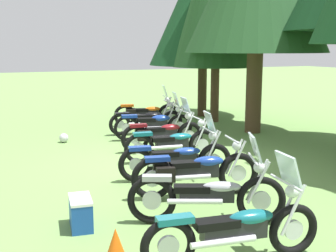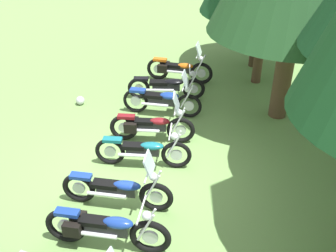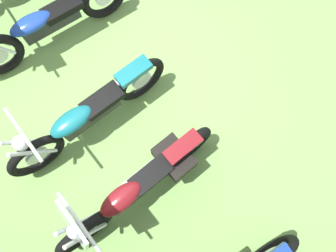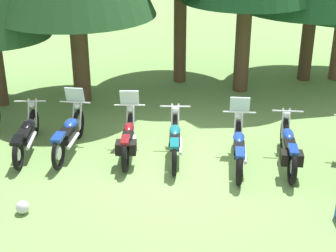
{
  "view_description": "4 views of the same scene",
  "coord_description": "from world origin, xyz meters",
  "px_view_note": "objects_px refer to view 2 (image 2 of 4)",
  "views": [
    {
      "loc": [
        8.98,
        -4.04,
        2.64
      ],
      "look_at": [
        0.43,
        -0.17,
        0.95
      ],
      "focal_mm": 46.8,
      "sensor_mm": 36.0,
      "label": 1
    },
    {
      "loc": [
        7.51,
        0.36,
        5.79
      ],
      "look_at": [
        -0.6,
        0.76,
        0.75
      ],
      "focal_mm": 42.74,
      "sensor_mm": 36.0,
      "label": 2
    },
    {
      "loc": [
        -1.58,
        0.39,
        3.91
      ],
      "look_at": [
        -0.95,
        -0.29,
        0.86
      ],
      "focal_mm": 32.73,
      "sensor_mm": 36.0,
      "label": 3
    },
    {
      "loc": [
        -1.41,
        -10.18,
        5.51
      ],
      "look_at": [
        -0.16,
        0.71,
        0.53
      ],
      "focal_mm": 55.22,
      "sensor_mm": 36.0,
      "label": 4
    }
  ],
  "objects_px": {
    "motorcycle_1": "(167,86)",
    "motorcycle_4": "(144,150)",
    "motorcycle_6": "(105,228)",
    "motorcycle_2": "(163,100)",
    "motorcycle_0": "(179,69)",
    "motorcycle_5": "(118,189)",
    "motorcycle_3": "(151,126)",
    "dropped_helmet": "(80,100)"
  },
  "relations": [
    {
      "from": "motorcycle_1",
      "to": "motorcycle_5",
      "type": "xyz_separation_m",
      "value": [
        4.7,
        -1.2,
        0.01
      ]
    },
    {
      "from": "motorcycle_3",
      "to": "motorcycle_4",
      "type": "height_order",
      "value": "motorcycle_3"
    },
    {
      "from": "motorcycle_3",
      "to": "dropped_helmet",
      "type": "relative_size",
      "value": 8.44
    },
    {
      "from": "motorcycle_3",
      "to": "dropped_helmet",
      "type": "bearing_deg",
      "value": 142.83
    },
    {
      "from": "motorcycle_3",
      "to": "motorcycle_5",
      "type": "relative_size",
      "value": 0.95
    },
    {
      "from": "motorcycle_3",
      "to": "motorcycle_2",
      "type": "bearing_deg",
      "value": 82.73
    },
    {
      "from": "motorcycle_0",
      "to": "motorcycle_2",
      "type": "bearing_deg",
      "value": -88.86
    },
    {
      "from": "motorcycle_0",
      "to": "motorcycle_4",
      "type": "bearing_deg",
      "value": -87.62
    },
    {
      "from": "motorcycle_4",
      "to": "motorcycle_6",
      "type": "xyz_separation_m",
      "value": [
        2.41,
        -0.69,
        0.02
      ]
    },
    {
      "from": "motorcycle_2",
      "to": "motorcycle_6",
      "type": "relative_size",
      "value": 0.96
    },
    {
      "from": "motorcycle_5",
      "to": "dropped_helmet",
      "type": "xyz_separation_m",
      "value": [
        -4.47,
        -1.4,
        -0.32
      ]
    },
    {
      "from": "motorcycle_1",
      "to": "motorcycle_4",
      "type": "height_order",
      "value": "motorcycle_4"
    },
    {
      "from": "motorcycle_1",
      "to": "motorcycle_4",
      "type": "xyz_separation_m",
      "value": [
        3.36,
        -0.69,
        0.01
      ]
    },
    {
      "from": "motorcycle_6",
      "to": "dropped_helmet",
      "type": "distance_m",
      "value": 5.68
    },
    {
      "from": "motorcycle_6",
      "to": "motorcycle_3",
      "type": "bearing_deg",
      "value": 88.22
    },
    {
      "from": "motorcycle_0",
      "to": "motorcycle_3",
      "type": "relative_size",
      "value": 0.99
    },
    {
      "from": "motorcycle_2",
      "to": "motorcycle_6",
      "type": "bearing_deg",
      "value": -90.59
    },
    {
      "from": "motorcycle_5",
      "to": "dropped_helmet",
      "type": "distance_m",
      "value": 4.69
    },
    {
      "from": "motorcycle_2",
      "to": "dropped_helmet",
      "type": "xyz_separation_m",
      "value": [
        -0.75,
        -2.46,
        -0.36
      ]
    },
    {
      "from": "motorcycle_1",
      "to": "motorcycle_6",
      "type": "distance_m",
      "value": 5.93
    },
    {
      "from": "motorcycle_4",
      "to": "motorcycle_5",
      "type": "distance_m",
      "value": 1.44
    },
    {
      "from": "motorcycle_1",
      "to": "motorcycle_6",
      "type": "relative_size",
      "value": 1.02
    },
    {
      "from": "motorcycle_0",
      "to": "motorcycle_5",
      "type": "distance_m",
      "value": 6.14
    },
    {
      "from": "motorcycle_6",
      "to": "dropped_helmet",
      "type": "relative_size",
      "value": 8.97
    },
    {
      "from": "motorcycle_5",
      "to": "dropped_helmet",
      "type": "bearing_deg",
      "value": 119.84
    },
    {
      "from": "motorcycle_0",
      "to": "dropped_helmet",
      "type": "distance_m",
      "value": 3.4
    },
    {
      "from": "motorcycle_1",
      "to": "motorcycle_4",
      "type": "bearing_deg",
      "value": -96.78
    },
    {
      "from": "motorcycle_3",
      "to": "dropped_helmet",
      "type": "distance_m",
      "value": 2.98
    },
    {
      "from": "motorcycle_5",
      "to": "motorcycle_6",
      "type": "height_order",
      "value": "motorcycle_5"
    },
    {
      "from": "motorcycle_2",
      "to": "dropped_helmet",
      "type": "distance_m",
      "value": 2.59
    },
    {
      "from": "motorcycle_3",
      "to": "motorcycle_6",
      "type": "relative_size",
      "value": 0.94
    },
    {
      "from": "motorcycle_6",
      "to": "motorcycle_4",
      "type": "bearing_deg",
      "value": 86.56
    },
    {
      "from": "motorcycle_0",
      "to": "motorcycle_5",
      "type": "xyz_separation_m",
      "value": [
        5.92,
        -1.65,
        -0.02
      ]
    },
    {
      "from": "motorcycle_2",
      "to": "motorcycle_6",
      "type": "xyz_separation_m",
      "value": [
        4.78,
        -1.23,
        -0.02
      ]
    },
    {
      "from": "motorcycle_2",
      "to": "motorcycle_3",
      "type": "relative_size",
      "value": 1.02
    },
    {
      "from": "motorcycle_6",
      "to": "motorcycle_2",
      "type": "bearing_deg",
      "value": 88.05
    },
    {
      "from": "motorcycle_0",
      "to": "dropped_helmet",
      "type": "height_order",
      "value": "motorcycle_0"
    },
    {
      "from": "motorcycle_4",
      "to": "motorcycle_5",
      "type": "relative_size",
      "value": 0.98
    },
    {
      "from": "motorcycle_2",
      "to": "motorcycle_4",
      "type": "height_order",
      "value": "motorcycle_2"
    },
    {
      "from": "dropped_helmet",
      "to": "motorcycle_4",
      "type": "bearing_deg",
      "value": 31.49
    },
    {
      "from": "motorcycle_4",
      "to": "motorcycle_5",
      "type": "height_order",
      "value": "motorcycle_5"
    },
    {
      "from": "motorcycle_1",
      "to": "motorcycle_5",
      "type": "height_order",
      "value": "motorcycle_5"
    }
  ]
}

